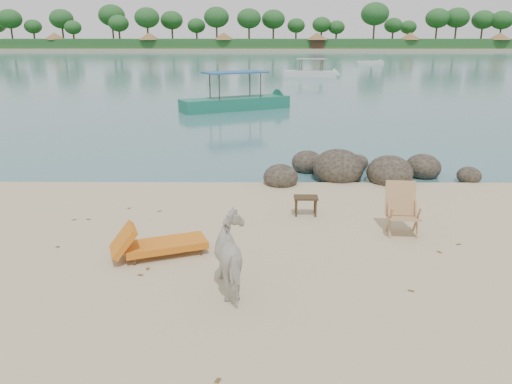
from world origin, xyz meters
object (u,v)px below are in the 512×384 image
side_table (306,207)px  deck_chair (404,212)px  boulders (357,170)px  boat_near (235,78)px  lounge_chair (165,242)px  cow (235,257)px

side_table → deck_chair: bearing=-30.4°
boulders → deck_chair: 4.46m
boat_near → side_table: bearing=-109.7°
side_table → lounge_chair: lounge_chair is taller
deck_chair → cow: bearing=-139.6°
cow → boulders: bearing=-131.3°
boulders → deck_chair: deck_chair is taller
lounge_chair → boat_near: 19.75m
boulders → lounge_chair: bearing=-130.2°
cow → side_table: 3.80m
lounge_chair → boat_near: (0.42, 19.70, 1.42)m
cow → deck_chair: (3.34, 2.33, -0.06)m
side_table → lounge_chair: (-2.82, -2.17, 0.07)m
lounge_chair → deck_chair: (4.72, 1.01, 0.24)m
cow → boat_near: size_ratio=0.20×
cow → lounge_chair: (-1.37, 1.32, -0.31)m
boulders → side_table: size_ratio=11.44×
side_table → cow: bearing=-111.3°
cow → boat_near: 21.07m
lounge_chair → deck_chair: deck_chair is taller
cow → lounge_chair: cow is taller
deck_chair → boat_near: boat_near is taller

